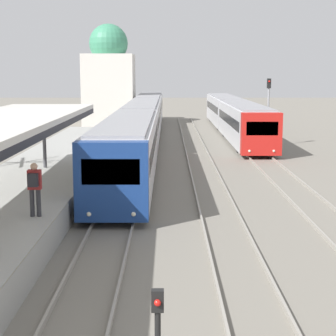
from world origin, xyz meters
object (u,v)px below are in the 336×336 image
(person_on_platform, at_px, (34,185))
(train_far, at_px, (233,114))
(signal_post_near, at_px, (158,334))
(train_near, at_px, (143,121))
(signal_mast_far, at_px, (268,104))

(person_on_platform, distance_m, train_far, 35.16)
(train_far, relative_size, signal_post_near, 16.26)
(train_near, bearing_deg, signal_post_near, -87.06)
(person_on_platform, height_order, train_near, train_near)
(train_far, bearing_deg, train_near, -136.55)
(person_on_platform, xyz_separation_m, signal_post_near, (3.89, -8.25, -0.78))
(train_near, relative_size, signal_post_near, 24.97)
(signal_mast_far, bearing_deg, train_far, 99.21)
(person_on_platform, distance_m, signal_post_near, 9.16)
(train_far, xyz_separation_m, signal_mast_far, (1.50, -9.29, 1.44))
(train_near, relative_size, signal_mast_far, 9.81)
(train_far, distance_m, signal_mast_far, 9.52)
(train_near, distance_m, signal_mast_far, 9.57)
(person_on_platform, xyz_separation_m, train_near, (2.11, 26.38, -0.24))
(signal_post_near, height_order, signal_mast_far, signal_mast_far)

